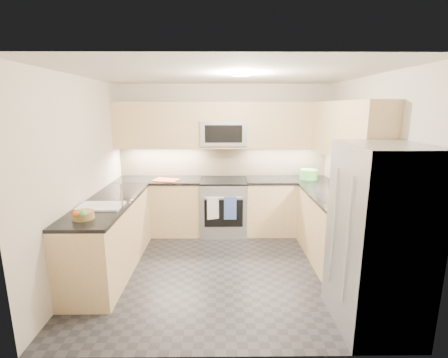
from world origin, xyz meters
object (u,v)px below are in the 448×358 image
utensil_bowl (309,174)px  fruit_basket (83,215)px  refrigerator (378,239)px  cutting_board (166,180)px  gas_range (223,207)px  microwave (223,133)px

utensil_bowl → fruit_basket: size_ratio=1.24×
refrigerator → cutting_board: (-2.40, 2.35, 0.05)m
cutting_board → gas_range: bearing=4.5°
refrigerator → fruit_basket: (-2.98, 0.48, 0.08)m
microwave → gas_range: bearing=-90.0°
cutting_board → refrigerator: bearing=-44.4°
gas_range → microwave: size_ratio=1.20×
refrigerator → utensil_bowl: size_ratio=6.35×
gas_range → fruit_basket: 2.53m
utensil_bowl → cutting_board: size_ratio=0.73×
gas_range → refrigerator: bearing=-59.1°
microwave → cutting_board: size_ratio=1.96×
fruit_basket → refrigerator: bearing=-9.1°
microwave → cutting_board: microwave is taller
gas_range → microwave: (0.00, 0.12, 1.24)m
microwave → cutting_board: (-0.95, -0.20, -0.75)m
microwave → utensil_bowl: 1.58m
fruit_basket → gas_range: bearing=51.8°
fruit_basket → microwave: bearing=53.6°
microwave → refrigerator: bearing=-60.4°
utensil_bowl → microwave: bearing=175.1°
utensil_bowl → cutting_board: (-2.37, -0.08, -0.08)m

